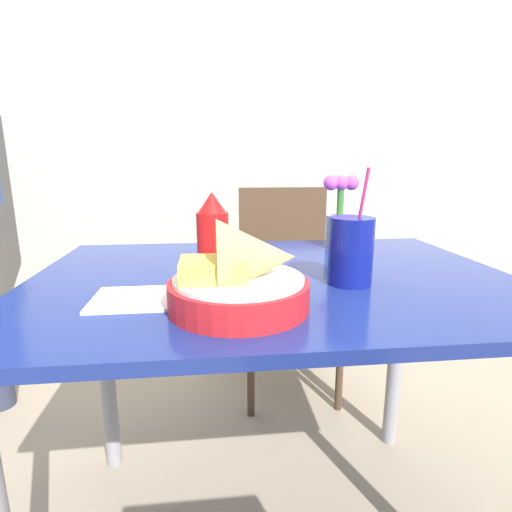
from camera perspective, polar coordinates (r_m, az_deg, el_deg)
name	(u,v)px	position (r m, az deg, el deg)	size (l,w,h in m)	color
wall_window	(237,101)	(2.13, -2.77, 21.25)	(7.00, 0.06, 2.60)	#B7B2A3
dining_table	(273,318)	(0.97, 2.41, -8.84)	(1.10, 0.79, 0.75)	navy
chair_far_window	(285,270)	(1.80, 4.21, -2.01)	(0.40, 0.40, 0.89)	#473323
food_basket	(244,278)	(0.70, -1.74, -3.14)	(0.25, 0.25, 0.16)	red
ketchup_bottle	(213,237)	(0.89, -6.20, 2.71)	(0.07, 0.07, 0.19)	red
drink_cup	(351,253)	(0.87, 13.38, 0.42)	(0.09, 0.09, 0.25)	navy
flower_vase	(340,217)	(1.23, 11.86, 5.54)	(0.11, 0.08, 0.22)	gray
napkin	(140,298)	(0.79, -16.24, -5.85)	(0.18, 0.14, 0.01)	white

